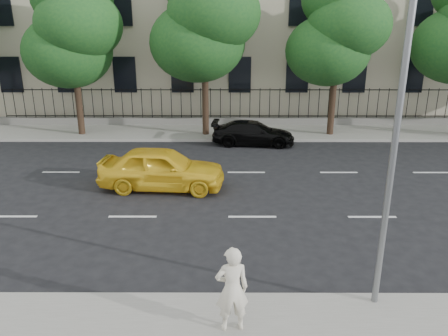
# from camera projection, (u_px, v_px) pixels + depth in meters

# --- Properties ---
(ground) EXTENTS (120.00, 120.00, 0.00)m
(ground) POSITION_uv_depth(u_px,v_px,m) (257.00, 255.00, 12.18)
(ground) COLOR black
(ground) RESTS_ON ground
(far_sidewalk) EXTENTS (60.00, 4.00, 0.15)m
(far_sidewalk) POSITION_uv_depth(u_px,v_px,m) (241.00, 132.00, 25.42)
(far_sidewalk) COLOR gray
(far_sidewalk) RESTS_ON ground
(lane_markings) EXTENTS (49.60, 4.62, 0.01)m
(lane_markings) POSITION_uv_depth(u_px,v_px,m) (249.00, 192.00, 16.68)
(lane_markings) COLOR silver
(lane_markings) RESTS_ON ground
(iron_fence) EXTENTS (30.00, 0.50, 2.20)m
(iron_fence) POSITION_uv_depth(u_px,v_px,m) (240.00, 116.00, 26.84)
(iron_fence) COLOR slate
(iron_fence) RESTS_ON far_sidewalk
(street_light) EXTENTS (0.25, 3.32, 8.05)m
(street_light) POSITION_uv_depth(u_px,v_px,m) (393.00, 76.00, 8.85)
(street_light) COLOR slate
(street_light) RESTS_ON near_sidewalk
(tree_b) EXTENTS (5.53, 5.12, 8.97)m
(tree_b) POSITION_uv_depth(u_px,v_px,m) (73.00, 28.00, 22.99)
(tree_b) COLOR #382619
(tree_b) RESTS_ON far_sidewalk
(tree_c) EXTENTS (5.89, 5.50, 9.80)m
(tree_c) POSITION_uv_depth(u_px,v_px,m) (205.00, 17.00, 22.79)
(tree_c) COLOR #382619
(tree_c) RESTS_ON far_sidewalk
(tree_d) EXTENTS (5.34, 4.94, 8.84)m
(tree_d) POSITION_uv_depth(u_px,v_px,m) (338.00, 28.00, 22.95)
(tree_d) COLOR #382619
(tree_d) RESTS_ON far_sidewalk
(yellow_taxi) EXTENTS (4.93, 2.29, 1.63)m
(yellow_taxi) POSITION_uv_depth(u_px,v_px,m) (162.00, 168.00, 16.79)
(yellow_taxi) COLOR yellow
(yellow_taxi) RESTS_ON ground
(black_sedan) EXTENTS (4.45, 2.16, 1.25)m
(black_sedan) POSITION_uv_depth(u_px,v_px,m) (253.00, 133.00, 22.87)
(black_sedan) COLOR black
(black_sedan) RESTS_ON ground
(woman_near) EXTENTS (0.75, 0.55, 1.88)m
(woman_near) POSITION_uv_depth(u_px,v_px,m) (232.00, 289.00, 8.77)
(woman_near) COLOR beige
(woman_near) RESTS_ON near_sidewalk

